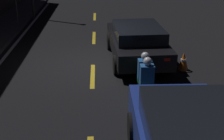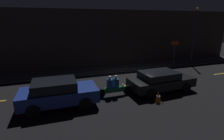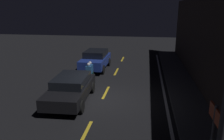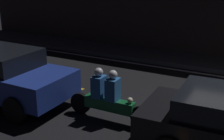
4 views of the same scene
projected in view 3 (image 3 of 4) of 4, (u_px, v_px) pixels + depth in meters
name	position (u px, v px, depth m)	size (l,w,h in m)	color
ground_plane	(103.00, 99.00, 11.99)	(56.00, 56.00, 0.00)	black
raised_curb	(189.00, 103.00, 11.28)	(28.00, 1.80, 0.16)	#424244
building_front	(217.00, 53.00, 10.39)	(28.00, 0.30, 5.55)	#382D28
lane_dash_a	(123.00, 59.00, 21.50)	(2.00, 0.14, 0.01)	gold
lane_dash_b	(116.00, 72.00, 17.22)	(2.00, 0.14, 0.01)	gold
lane_dash_c	(106.00, 92.00, 12.94)	(2.00, 0.14, 0.01)	gold
lane_dash_d	(85.00, 134.00, 8.66)	(2.00, 0.14, 0.01)	gold
lane_solid_kerb	(166.00, 103.00, 11.48)	(25.20, 0.14, 0.01)	silver
sedan_blue	(96.00, 59.00, 17.79)	(4.08, 1.98, 1.52)	navy
van_black	(71.00, 88.00, 11.61)	(4.38, 2.12, 1.34)	black
motorcycle	(89.00, 73.00, 14.70)	(2.32, 0.36, 1.36)	black
traffic_cone_near	(54.00, 87.00, 12.99)	(0.47, 0.47, 0.66)	black
shop_sign	(213.00, 132.00, 5.42)	(0.90, 0.08, 2.40)	#4C4C51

